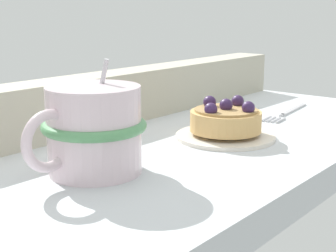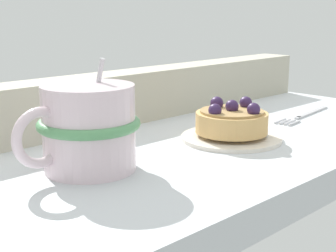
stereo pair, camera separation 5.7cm
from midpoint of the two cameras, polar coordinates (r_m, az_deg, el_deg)
ground_plane at (r=61.12cm, az=3.85°, el=-3.89°), size 86.94×35.12×3.63cm
window_rail_back at (r=70.14cm, az=-5.10°, el=2.88°), size 85.20×5.73×7.16cm
dessert_plate at (r=63.86cm, az=9.68°, el=-1.19°), size 12.60×12.60×0.97cm
raspberry_tart at (r=63.41cm, az=9.75°, el=0.63°), size 8.98×8.98×4.14cm
coffee_mug at (r=50.64cm, az=-5.93°, el=-0.24°), size 13.69×10.44×11.30cm
dessert_fork at (r=80.11cm, az=17.17°, el=1.25°), size 15.96×3.45×0.60cm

